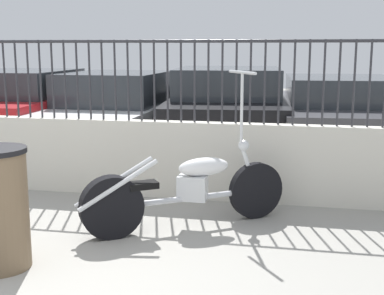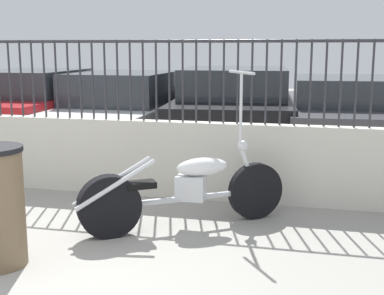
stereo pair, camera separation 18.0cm
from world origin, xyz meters
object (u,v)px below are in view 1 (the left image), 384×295
Objects in this scene: car_red at (28,107)px; car_black at (228,109)px; car_white at (120,110)px; motorcycle_silver at (178,191)px; car_dark_grey at (338,115)px.

car_black reaches higher than car_red.
car_white is 0.95× the size of car_black.
car_white is at bearing 81.64° from motorcycle_silver.
car_red is at bearing 88.25° from car_dark_grey.
car_black is at bearing -89.02° from car_red.
car_black is (3.57, 0.20, 0.03)m from car_red.
car_dark_grey is (1.78, 0.04, -0.05)m from car_black.
car_red is 3.58m from car_black.
car_white is at bearing 86.62° from car_black.
motorcycle_silver reaches higher than car_red.
car_dark_grey is (3.66, 0.13, -0.00)m from car_white.
car_black is (-0.09, 4.03, 0.34)m from motorcycle_silver.
car_dark_grey is at bearing -89.69° from car_red.
car_red is (-3.66, 3.83, 0.31)m from motorcycle_silver.
car_red is 1.01× the size of car_white.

